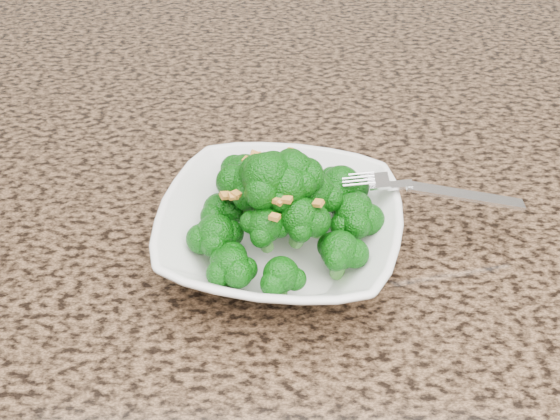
# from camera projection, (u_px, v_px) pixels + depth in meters

# --- Properties ---
(granite_counter) EXTENTS (1.64, 1.04, 0.03)m
(granite_counter) POSITION_uv_depth(u_px,v_px,m) (273.00, 196.00, 0.70)
(granite_counter) COLOR brown
(granite_counter) RESTS_ON cabinet
(bowl) EXTENTS (0.23, 0.23, 0.05)m
(bowl) POSITION_uv_depth(u_px,v_px,m) (280.00, 233.00, 0.60)
(bowl) COLOR white
(bowl) RESTS_ON granite_counter
(broccoli_pile) EXTENTS (0.18, 0.18, 0.07)m
(broccoli_pile) POSITION_uv_depth(u_px,v_px,m) (280.00, 177.00, 0.56)
(broccoli_pile) COLOR #0B580A
(broccoli_pile) RESTS_ON bowl
(garlic_topping) EXTENTS (0.11, 0.11, 0.01)m
(garlic_topping) POSITION_uv_depth(u_px,v_px,m) (280.00, 138.00, 0.54)
(garlic_topping) COLOR gold
(garlic_topping) RESTS_ON broccoli_pile
(fork) EXTENTS (0.18, 0.03, 0.01)m
(fork) POSITION_uv_depth(u_px,v_px,m) (404.00, 185.00, 0.60)
(fork) COLOR silver
(fork) RESTS_ON bowl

